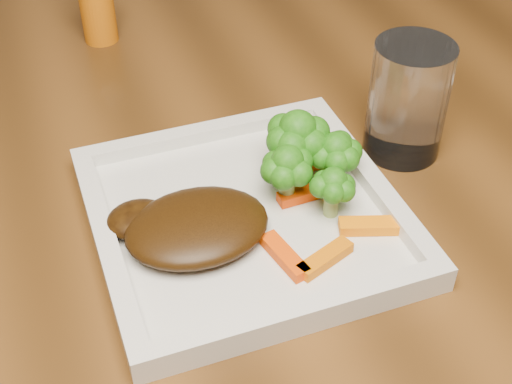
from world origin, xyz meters
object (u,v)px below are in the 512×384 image
object	(u,v)px
steak	(197,227)
spice_shaker	(97,6)
plate	(246,220)
drinking_glass	(408,100)

from	to	relation	value
steak	spice_shaker	xyz separation A→B (m)	(-0.01, 0.41, 0.02)
spice_shaker	plate	bearing A→B (deg)	-81.65
plate	drinking_glass	bearing A→B (deg)	15.76
plate	drinking_glass	distance (m)	0.20
steak	drinking_glass	size ratio (longest dim) A/B	1.06
spice_shaker	drinking_glass	xyz separation A→B (m)	(0.25, -0.34, 0.01)
plate	steak	xyz separation A→B (m)	(-0.05, -0.01, 0.02)
plate	spice_shaker	world-z (taller)	spice_shaker
steak	spice_shaker	world-z (taller)	spice_shaker
steak	spice_shaker	size ratio (longest dim) A/B	1.38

